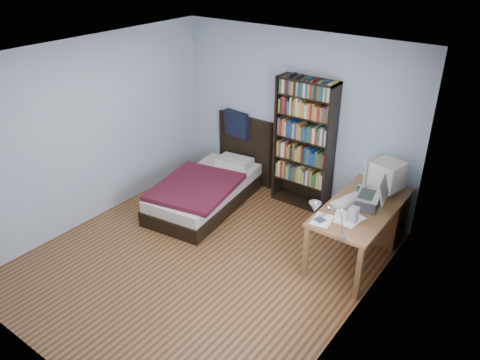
# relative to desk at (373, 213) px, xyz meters

# --- Properties ---
(room) EXTENTS (4.20, 4.24, 2.50)m
(room) POSITION_rel_desk_xyz_m (-1.48, -1.63, 0.84)
(room) COLOR #522C18
(room) RESTS_ON ground
(desk) EXTENTS (0.75, 1.55, 0.73)m
(desk) POSITION_rel_desk_xyz_m (0.00, 0.00, 0.00)
(desk) COLOR brown
(desk) RESTS_ON floor
(crt_monitor) EXTENTS (0.45, 0.41, 0.43)m
(crt_monitor) POSITION_rel_desk_xyz_m (0.07, 0.04, 0.56)
(crt_monitor) COLOR beige
(crt_monitor) RESTS_ON desk
(laptop) EXTENTS (0.40, 0.39, 0.43)m
(laptop) POSITION_rel_desk_xyz_m (0.08, -0.44, 0.43)
(laptop) COLOR #2D2D30
(laptop) RESTS_ON desk
(desk_lamp) EXTENTS (0.23, 0.52, 0.61)m
(desk_lamp) POSITION_rel_desk_xyz_m (-0.00, -1.58, 0.81)
(desk_lamp) COLOR #99999E
(desk_lamp) RESTS_ON desk
(keyboard) EXTENTS (0.31, 0.50, 0.05)m
(keyboard) POSITION_rel_desk_xyz_m (-0.17, -0.44, 0.33)
(keyboard) COLOR #B3AC95
(keyboard) RESTS_ON desk
(speaker) EXTENTS (0.10, 0.10, 0.19)m
(speaker) POSITION_rel_desk_xyz_m (0.06, -0.83, 0.41)
(speaker) COLOR gray
(speaker) RESTS_ON desk
(soda_can) EXTENTS (0.07, 0.07, 0.12)m
(soda_can) POSITION_rel_desk_xyz_m (-0.15, -0.18, 0.38)
(soda_can) COLOR #07360A
(soda_can) RESTS_ON desk
(mouse) EXTENTS (0.06, 0.11, 0.04)m
(mouse) POSITION_rel_desk_xyz_m (-0.02, -0.17, 0.33)
(mouse) COLOR silver
(mouse) RESTS_ON desk
(phone_silver) EXTENTS (0.07, 0.10, 0.02)m
(phone_silver) POSITION_rel_desk_xyz_m (-0.24, -0.74, 0.33)
(phone_silver) COLOR #B8B7BC
(phone_silver) RESTS_ON desk
(phone_grey) EXTENTS (0.05, 0.09, 0.02)m
(phone_grey) POSITION_rel_desk_xyz_m (-0.26, -0.91, 0.33)
(phone_grey) COLOR gray
(phone_grey) RESTS_ON desk
(external_drive) EXTENTS (0.13, 0.13, 0.02)m
(external_drive) POSITION_rel_desk_xyz_m (-0.24, -1.04, 0.33)
(external_drive) COLOR gray
(external_drive) RESTS_ON desk
(bookshelf) EXTENTS (0.86, 0.30, 1.91)m
(bookshelf) POSITION_rel_desk_xyz_m (-1.23, 0.31, 0.54)
(bookshelf) COLOR black
(bookshelf) RESTS_ON floor
(bed) EXTENTS (1.26, 2.10, 1.16)m
(bed) POSITION_rel_desk_xyz_m (-2.35, -0.49, -0.16)
(bed) COLOR black
(bed) RESTS_ON floor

